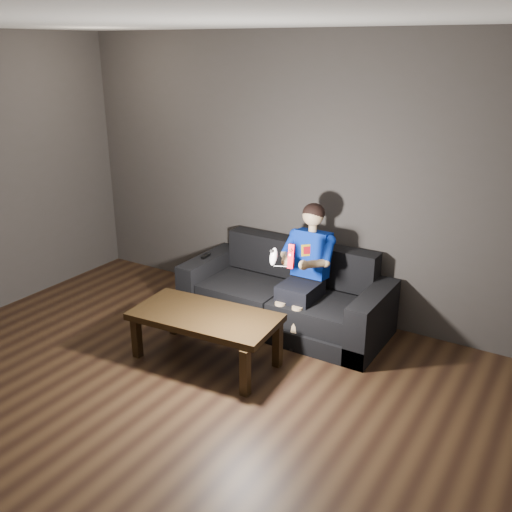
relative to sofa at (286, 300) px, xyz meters
The scene contains 9 objects.
floor 2.07m from the sofa, 95.08° to the right, with size 5.00×5.00×0.00m, color black.
back_wall 1.21m from the sofa, 111.67° to the left, with size 5.00×0.04×2.70m, color #3B3733.
ceiling 3.20m from the sofa, 95.08° to the right, with size 5.00×5.00×0.02m, color silver.
sofa is the anchor object (origin of this frame).
child 0.50m from the sofa, 10.30° to the right, with size 0.48×0.59×1.19m.
wii_remote_red 0.89m from the sofa, 57.77° to the right, with size 0.06×0.08×0.21m.
nunchuk_white 0.81m from the sofa, 73.84° to the right, with size 0.07×0.10×0.16m.
wii_remote_black 0.94m from the sofa, behind, with size 0.05×0.14×0.03m.
coffee_table 1.01m from the sofa, 103.50° to the right, with size 1.28×0.72×0.45m.
Camera 1 is at (2.56, -2.36, 2.56)m, focal length 40.00 mm.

